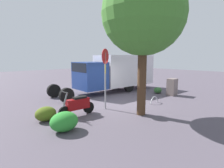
% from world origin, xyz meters
% --- Properties ---
extents(ground_plane, '(60.00, 60.00, 0.00)m').
position_xyz_m(ground_plane, '(0.00, 0.00, 0.00)').
color(ground_plane, '#4E4652').
extents(box_truck_near, '(8.65, 2.73, 2.83)m').
position_xyz_m(box_truck_near, '(-2.64, -2.88, 1.59)').
color(box_truck_near, black).
rests_on(box_truck_near, ground).
extents(motorcycle, '(1.81, 0.55, 1.20)m').
position_xyz_m(motorcycle, '(2.99, 0.23, 0.52)').
color(motorcycle, black).
rests_on(motorcycle, ground).
extents(stop_sign, '(0.71, 0.33, 3.12)m').
position_xyz_m(stop_sign, '(1.33, 0.30, 2.08)').
color(stop_sign, '#9E9EA3').
rests_on(stop_sign, ground).
extents(street_tree, '(3.71, 3.71, 6.46)m').
position_xyz_m(street_tree, '(0.74, 2.16, 4.57)').
color(street_tree, '#47301E').
rests_on(street_tree, ground).
extents(utility_cabinet, '(0.75, 0.59, 1.19)m').
position_xyz_m(utility_cabinet, '(-4.34, 1.06, 0.60)').
color(utility_cabinet, slate).
rests_on(utility_cabinet, ground).
extents(bike_rack_hoop, '(0.85, 0.11, 0.85)m').
position_xyz_m(bike_rack_hoop, '(-1.48, 1.46, 0.00)').
color(bike_rack_hoop, '#B7B7BC').
rests_on(bike_rack_hoop, ground).
extents(shrub_near_sign, '(1.06, 0.87, 0.72)m').
position_xyz_m(shrub_near_sign, '(4.33, 1.37, 0.36)').
color(shrub_near_sign, '#2B862E').
rests_on(shrub_near_sign, ground).
extents(shrub_mid_verge, '(0.67, 0.55, 0.46)m').
position_xyz_m(shrub_mid_verge, '(-4.23, -0.02, 0.23)').
color(shrub_mid_verge, '#2F602E').
rests_on(shrub_mid_verge, ground).
extents(shrub_by_tree, '(0.90, 0.73, 0.61)m').
position_xyz_m(shrub_by_tree, '(4.35, -0.14, 0.31)').
color(shrub_by_tree, '#4A5E1A').
rests_on(shrub_by_tree, ground).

